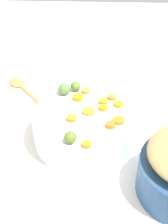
{
  "coord_description": "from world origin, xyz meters",
  "views": [
    {
      "loc": [
        0.73,
        0.02,
        0.68
      ],
      "look_at": [
        0.03,
        -0.01,
        0.12
      ],
      "focal_mm": 50.49,
      "sensor_mm": 36.0,
      "label": 1
    }
  ],
  "objects": [
    {
      "name": "brussels_sprout_2",
      "position": [
        -0.07,
        -0.08,
        0.13
      ],
      "size": [
        0.04,
        0.04,
        0.04
      ],
      "primitive_type": "sphere",
      "color": "#598440",
      "rests_on": "serving_bowl_carrots"
    },
    {
      "name": "carrot_slice_5",
      "position": [
        -0.06,
        0.07,
        0.12
      ],
      "size": [
        0.04,
        0.04,
        0.01
      ],
      "primitive_type": "cylinder",
      "rotation": [
        0.0,
        0.0,
        3.9
      ],
      "color": "orange",
      "rests_on": "serving_bowl_carrots"
    },
    {
      "name": "carrot_slice_2",
      "position": [
        -0.08,
        -0.01,
        0.12
      ],
      "size": [
        0.03,
        0.03,
        0.01
      ],
      "primitive_type": "cylinder",
      "rotation": [
        0.0,
        0.0,
        0.39
      ],
      "color": "orange",
      "rests_on": "serving_bowl_carrots"
    },
    {
      "name": "carrot_slice_6",
      "position": [
        0.05,
        0.09,
        0.12
      ],
      "size": [
        0.04,
        0.04,
        0.01
      ],
      "primitive_type": "cylinder",
      "rotation": [
        0.0,
        0.0,
        5.02
      ],
      "color": "orange",
      "rests_on": "serving_bowl_carrots"
    },
    {
      "name": "carrot_slice_1",
      "position": [
        -0.03,
        0.04,
        0.12
      ],
      "size": [
        0.04,
        0.04,
        0.01
      ],
      "primitive_type": "cylinder",
      "rotation": [
        0.0,
        0.0,
        1.97
      ],
      "color": "orange",
      "rests_on": "serving_bowl_carrots"
    },
    {
      "name": "carrot_slice_9",
      "position": [
        0.02,
        0.0,
        0.12
      ],
      "size": [
        0.05,
        0.05,
        0.01
      ],
      "primitive_type": "cylinder",
      "rotation": [
        0.0,
        0.0,
        2.73
      ],
      "color": "orange",
      "rests_on": "serving_bowl_carrots"
    },
    {
      "name": "carrot_slice_8",
      "position": [
        -0.0,
        0.04,
        0.12
      ],
      "size": [
        0.03,
        0.03,
        0.01
      ],
      "primitive_type": "cylinder",
      "rotation": [
        0.0,
        0.0,
        4.26
      ],
      "color": "orange",
      "rests_on": "serving_bowl_carrots"
    },
    {
      "name": "brussels_sprout_0",
      "position": [
        -0.1,
        -0.04,
        0.13
      ],
      "size": [
        0.03,
        0.03,
        0.03
      ],
      "primitive_type": "sphere",
      "color": "#5B8135",
      "rests_on": "serving_bowl_carrots"
    },
    {
      "name": "carrot_slice_4",
      "position": [
        -0.05,
        -0.03,
        0.12
      ],
      "size": [
        0.04,
        0.04,
        0.01
      ],
      "primitive_type": "cylinder",
      "rotation": [
        0.0,
        0.0,
        1.45
      ],
      "color": "orange",
      "rests_on": "serving_bowl_carrots"
    },
    {
      "name": "wooden_spoon",
      "position": [
        -0.24,
        -0.26,
        0.03
      ],
      "size": [
        0.22,
        0.2,
        0.01
      ],
      "color": "#BD7F46",
      "rests_on": "tabletop"
    },
    {
      "name": "serving_bowl_carrots",
      "position": [
        0.03,
        -0.01,
        0.07
      ],
      "size": [
        0.3,
        0.3,
        0.09
      ],
      "primitive_type": "cylinder",
      "color": "white",
      "rests_on": "tabletop"
    },
    {
      "name": "carrot_slice_7",
      "position": [
        0.15,
        -0.0,
        0.12
      ],
      "size": [
        0.03,
        0.03,
        0.01
      ],
      "primitive_type": "cylinder",
      "rotation": [
        0.0,
        0.0,
        1.21
      ],
      "color": "orange",
      "rests_on": "serving_bowl_carrots"
    },
    {
      "name": "tabletop",
      "position": [
        0.0,
        0.0,
        0.01
      ],
      "size": [
        2.4,
        2.4,
        0.02
      ],
      "primitive_type": "cube",
      "color": "white",
      "rests_on": "ground"
    },
    {
      "name": "carrot_slice_10",
      "position": [
        0.08,
        0.06,
        0.12
      ],
      "size": [
        0.04,
        0.04,
        0.01
      ],
      "primitive_type": "cylinder",
      "rotation": [
        0.0,
        0.0,
        2.66
      ],
      "color": "orange",
      "rests_on": "serving_bowl_carrots"
    },
    {
      "name": "carrot_slice_3",
      "position": [
        -0.02,
        0.09,
        0.12
      ],
      "size": [
        0.04,
        0.04,
        0.01
      ],
      "primitive_type": "cylinder",
      "rotation": [
        0.0,
        0.0,
        0.48
      ],
      "color": "orange",
      "rests_on": "serving_bowl_carrots"
    },
    {
      "name": "carrot_slice_0",
      "position": [
        0.05,
        -0.05,
        0.12
      ],
      "size": [
        0.03,
        0.03,
        0.01
      ],
      "primitive_type": "cylinder",
      "rotation": [
        0.0,
        0.0,
        3.08
      ],
      "color": "orange",
      "rests_on": "serving_bowl_carrots"
    },
    {
      "name": "brussels_sprout_1",
      "position": [
        0.14,
        -0.04,
        0.13
      ],
      "size": [
        0.03,
        0.03,
        0.03
      ],
      "primitive_type": "sphere",
      "color": "#5D722A",
      "rests_on": "serving_bowl_carrots"
    }
  ]
}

